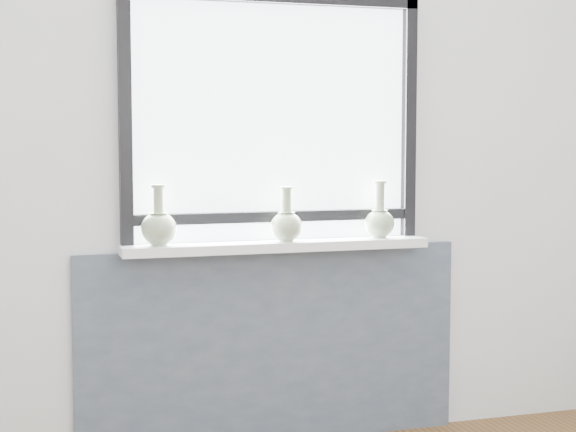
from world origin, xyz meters
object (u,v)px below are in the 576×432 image
object	(u,v)px
windowsill	(277,246)
vase_a	(159,226)
vase_c	(379,220)
vase_b	(286,224)

from	to	relation	value
windowsill	vase_a	distance (m)	0.51
vase_c	windowsill	bearing A→B (deg)	179.51
windowsill	vase_a	xyz separation A→B (m)	(-0.50, -0.01, 0.10)
vase_b	vase_c	world-z (taller)	vase_c
vase_b	vase_c	size ratio (longest dim) A/B	0.93
vase_b	vase_c	xyz separation A→B (m)	(0.43, 0.02, 0.00)
vase_a	vase_c	bearing A→B (deg)	0.55
windowsill	vase_c	bearing A→B (deg)	-0.49
vase_b	windowsill	bearing A→B (deg)	143.12
vase_a	vase_c	size ratio (longest dim) A/B	0.99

